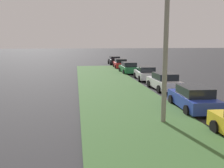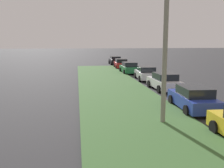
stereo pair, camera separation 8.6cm
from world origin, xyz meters
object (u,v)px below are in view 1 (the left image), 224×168
at_px(parked_car_black, 114,60).
at_px(streetlight, 172,36).
at_px(parked_car_green, 129,68).
at_px(parked_car_white, 164,82).
at_px(parked_car_silver, 145,73).
at_px(parked_car_red, 120,64).
at_px(parked_car_blue, 193,98).

distance_m(parked_car_black, streetlight, 33.87).
bearing_deg(parked_car_green, parked_car_black, -1.74).
height_order(parked_car_white, parked_car_silver, same).
distance_m(parked_car_green, parked_car_red, 6.37).
distance_m(parked_car_green, parked_car_black, 13.05).
bearing_deg(parked_car_green, streetlight, 172.76).
xyz_separation_m(parked_car_silver, parked_car_red, (12.31, 0.60, 0.00)).
xyz_separation_m(parked_car_red, streetlight, (-26.91, 2.16, 3.67)).
bearing_deg(parked_car_green, parked_car_blue, 179.36).
bearing_deg(parked_car_white, parked_car_silver, -1.12).
xyz_separation_m(parked_car_white, streetlight, (-8.79, 2.80, 3.67)).
relative_size(parked_car_silver, parked_car_red, 1.01).
height_order(parked_car_black, streetlight, streetlight).
height_order(parked_car_white, streetlight, streetlight).
bearing_deg(parked_car_red, parked_car_green, -177.91).
bearing_deg(parked_car_black, parked_car_white, -179.40).
height_order(parked_car_silver, streetlight, streetlight).
bearing_deg(parked_car_blue, parked_car_black, 2.77).
distance_m(parked_car_white, streetlight, 9.93).
bearing_deg(streetlight, parked_car_silver, -10.71).
bearing_deg(parked_car_red, streetlight, 177.67).
xyz_separation_m(parked_car_green, parked_car_black, (13.05, -0.10, 0.00)).
bearing_deg(parked_car_black, parked_car_green, 178.88).
height_order(parked_car_blue, parked_car_red, same).
bearing_deg(parked_car_silver, parked_car_red, 6.03).
bearing_deg(parked_car_silver, streetlight, 172.52).
xyz_separation_m(parked_car_blue, parked_car_red, (24.67, 0.19, 0.00)).
height_order(parked_car_green, streetlight, streetlight).
height_order(parked_car_green, parked_car_red, same).
distance_m(parked_car_white, parked_car_red, 18.13).
bearing_deg(parked_car_red, parked_car_black, 1.55).
distance_m(parked_car_blue, parked_car_red, 24.67).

